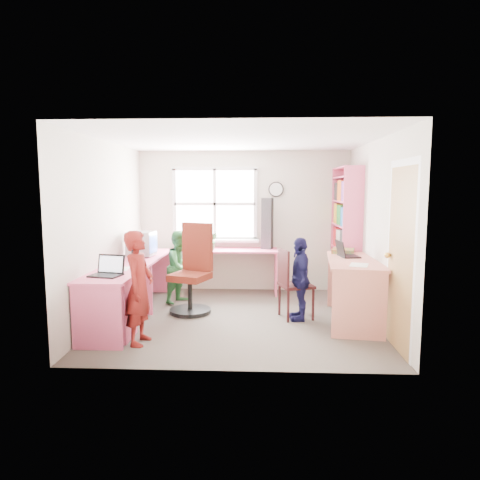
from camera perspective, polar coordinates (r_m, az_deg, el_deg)
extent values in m
cube|color=#473F38|center=(5.95, -0.11, -10.49)|extent=(3.60, 3.40, 0.02)
cube|color=white|center=(5.71, -0.12, 13.36)|extent=(3.60, 3.40, 0.02)
cube|color=beige|center=(7.41, 0.51, 2.52)|extent=(3.60, 0.02, 2.40)
cube|color=beige|center=(4.01, -1.27, -1.25)|extent=(3.60, 0.02, 2.40)
cube|color=beige|center=(6.06, -17.46, 1.22)|extent=(0.02, 3.40, 2.40)
cube|color=beige|center=(5.90, 17.73, 1.06)|extent=(0.02, 3.40, 2.40)
cube|color=white|center=(7.40, -3.38, 4.83)|extent=(1.40, 0.01, 1.20)
cube|color=white|center=(7.39, -3.38, 4.83)|extent=(1.48, 0.04, 1.28)
cube|color=#A67F48|center=(4.92, 20.54, -2.52)|extent=(0.02, 0.82, 2.00)
sphere|color=gold|center=(5.22, 19.06, -1.93)|extent=(0.07, 0.07, 0.07)
cylinder|color=black|center=(7.35, 4.82, 6.75)|extent=(0.26, 0.03, 0.26)
cylinder|color=white|center=(7.34, 4.83, 6.75)|extent=(0.22, 0.01, 0.22)
cube|color=pink|center=(6.12, -14.26, -3.02)|extent=(0.60, 2.70, 0.03)
cube|color=pink|center=(7.18, -1.57, -1.36)|extent=(1.65, 0.56, 0.03)
cube|color=pink|center=(6.20, -14.15, -6.44)|extent=(0.56, 0.03, 0.72)
cube|color=pink|center=(4.99, -18.56, -9.86)|extent=(0.56, 0.03, 0.72)
cube|color=pink|center=(7.44, -11.23, -4.13)|extent=(0.56, 0.03, 0.72)
cube|color=pink|center=(7.23, 4.79, -4.34)|extent=(0.03, 0.52, 0.72)
cube|color=pink|center=(5.32, -17.11, -8.75)|extent=(0.54, 0.45, 0.72)
cube|color=#E48472|center=(5.82, 15.04, -2.70)|extent=(0.84, 1.52, 0.03)
cube|color=#E48472|center=(5.23, 15.61, -8.51)|extent=(0.62, 0.11, 0.80)
cube|color=#E48472|center=(6.59, 14.37, -5.27)|extent=(0.62, 0.11, 0.80)
cube|color=pink|center=(6.54, 14.78, 0.38)|extent=(0.30, 0.02, 2.10)
cube|color=pink|center=(7.51, 13.18, 1.25)|extent=(0.30, 0.02, 2.10)
cube|color=pink|center=(6.99, 14.18, 9.34)|extent=(0.30, 1.00, 0.02)
cube|color=pink|center=(7.19, 13.70, -7.02)|extent=(0.30, 1.00, 0.02)
cube|color=pink|center=(7.12, 13.78, -4.21)|extent=(0.30, 1.00, 0.02)
cube|color=pink|center=(7.05, 13.87, -1.18)|extent=(0.30, 1.00, 0.02)
cube|color=pink|center=(7.01, 13.96, 1.90)|extent=(0.30, 1.00, 0.02)
cube|color=pink|center=(6.99, 14.05, 5.00)|extent=(0.30, 1.00, 0.02)
cube|color=pink|center=(6.99, 14.14, 8.12)|extent=(0.30, 1.00, 0.02)
cube|color=red|center=(6.87, 14.21, -6.44)|extent=(0.25, 0.28, 0.27)
cube|color=#1A599E|center=(7.18, 13.70, -5.79)|extent=(0.25, 0.30, 0.29)
cube|color=#1F842D|center=(7.46, 13.26, -5.22)|extent=(0.25, 0.26, 0.30)
cube|color=gold|center=(6.80, 14.31, -3.34)|extent=(0.25, 0.28, 0.30)
cube|color=#703484|center=(7.10, 13.79, -2.82)|extent=(0.25, 0.30, 0.32)
cube|color=orange|center=(7.40, 13.34, -2.56)|extent=(0.25, 0.26, 0.29)
cube|color=#272727|center=(6.74, 14.41, -0.09)|extent=(0.25, 0.28, 0.32)
cube|color=silver|center=(7.05, 13.87, 0.09)|extent=(0.25, 0.30, 0.29)
cube|color=red|center=(7.34, 13.42, 0.43)|extent=(0.25, 0.26, 0.30)
cube|color=#1A599E|center=(6.71, 14.50, 2.99)|extent=(0.25, 0.28, 0.29)
cube|color=#1F842D|center=(7.02, 13.97, 3.24)|extent=(0.25, 0.30, 0.30)
cube|color=gold|center=(7.31, 13.51, 3.46)|extent=(0.25, 0.26, 0.32)
cube|color=#703484|center=(6.69, 14.60, 6.31)|extent=(0.25, 0.28, 0.30)
cube|color=orange|center=(7.01, 14.06, 6.41)|extent=(0.25, 0.30, 0.32)
cube|color=#272727|center=(7.30, 13.59, 6.30)|extent=(0.25, 0.26, 0.29)
cylinder|color=black|center=(6.22, -6.65, -9.34)|extent=(0.76, 0.76, 0.05)
cylinder|color=black|center=(6.16, -6.68, -7.18)|extent=(0.08, 0.08, 0.44)
cube|color=#5E1D11|center=(6.10, -6.71, -4.88)|extent=(0.62, 0.62, 0.09)
cube|color=#5E1D11|center=(6.23, -5.70, -0.89)|extent=(0.46, 0.24, 0.69)
cylinder|color=#361213|center=(5.75, 6.44, -8.75)|extent=(0.04, 0.04, 0.44)
cylinder|color=#361213|center=(5.88, 9.72, -8.46)|extent=(0.04, 0.04, 0.44)
cylinder|color=#361213|center=(6.07, 5.28, -7.89)|extent=(0.04, 0.04, 0.44)
cylinder|color=#361213|center=(6.19, 8.41, -7.64)|extent=(0.04, 0.04, 0.44)
cube|color=#361213|center=(5.91, 7.50, -6.02)|extent=(0.51, 0.51, 0.04)
cube|color=#361213|center=(5.80, 5.82, -3.67)|extent=(0.14, 0.39, 0.49)
cube|color=#98999C|center=(6.62, -12.98, -2.02)|extent=(0.30, 0.25, 0.02)
cube|color=#98999C|center=(6.60, -13.02, -0.45)|extent=(0.41, 0.38, 0.36)
cube|color=#3F72F2|center=(6.53, -11.47, -0.48)|extent=(0.04, 0.30, 0.26)
cube|color=black|center=(5.23, -17.49, -4.53)|extent=(0.39, 0.32, 0.02)
cube|color=black|center=(5.32, -16.79, -3.07)|extent=(0.35, 0.13, 0.23)
cube|color=white|center=(5.31, -16.85, -3.08)|extent=(0.31, 0.10, 0.18)
cube|color=black|center=(6.04, 14.31, -2.09)|extent=(0.28, 0.36, 0.02)
cube|color=black|center=(5.98, 13.23, -1.10)|extent=(0.10, 0.33, 0.21)
cube|color=#3F72F2|center=(5.98, 13.31, -1.10)|extent=(0.08, 0.29, 0.17)
cube|color=black|center=(6.23, -13.83, -1.88)|extent=(0.10, 0.10, 0.18)
cube|color=black|center=(6.81, -12.63, -1.02)|extent=(0.12, 0.12, 0.20)
cube|color=black|center=(7.21, 3.66, 2.21)|extent=(0.21, 0.20, 0.86)
cube|color=red|center=(6.36, 13.58, -1.42)|extent=(0.37, 0.37, 0.06)
cube|color=white|center=(5.64, -15.65, -3.73)|extent=(0.24, 0.31, 0.00)
cube|color=white|center=(5.41, 15.58, -3.23)|extent=(0.29, 0.35, 0.00)
imported|color=#2F7737|center=(7.16, -3.68, -0.15)|extent=(0.17, 0.15, 0.28)
imported|color=maroon|center=(5.00, -13.30, -6.20)|extent=(0.35, 0.50, 1.30)
imported|color=#33803E|center=(6.69, -7.93, -3.55)|extent=(0.63, 0.68, 1.12)
imported|color=#151440|center=(5.81, 7.99, -5.14)|extent=(0.30, 0.67, 1.12)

